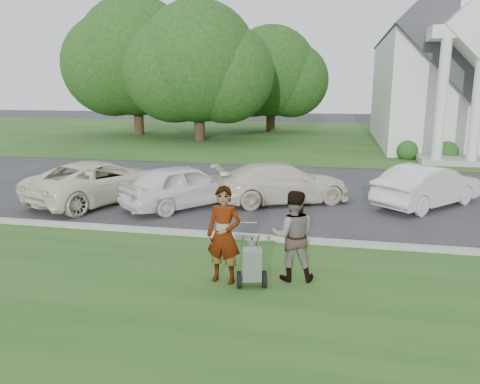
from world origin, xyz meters
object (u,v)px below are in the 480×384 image
(tree_back, at_px, (271,76))
(person_right, at_px, (293,236))
(tree_far, at_px, (136,62))
(tree_left, at_px, (198,68))
(person_left, at_px, (224,236))
(parking_meter_near, at_px, (299,212))
(church, at_px, (455,53))
(car_c, at_px, (282,183))
(striping_cart, at_px, (252,265))
(car_d, at_px, (428,186))
(car_b, at_px, (184,185))
(car_a, at_px, (100,181))

(tree_back, relative_size, person_right, 5.29)
(tree_back, bearing_deg, tree_far, -153.44)
(tree_left, xyz_separation_m, person_left, (7.78, -24.11, -4.15))
(person_left, xyz_separation_m, parking_meter_near, (1.25, 2.42, -0.10))
(church, height_order, car_c, church)
(striping_cart, height_order, car_d, car_d)
(tree_back, xyz_separation_m, car_d, (8.75, -24.86, -4.05))
(church, xyz_separation_m, person_right, (-7.93, -24.83, -5.03))
(church, bearing_deg, car_d, -103.34)
(tree_far, height_order, car_b, tree_far)
(person_left, relative_size, car_a, 0.39)
(person_right, relative_size, car_a, 0.36)
(tree_back, relative_size, car_b, 2.34)
(tree_left, xyz_separation_m, person_right, (9.08, -23.71, -4.20))
(person_left, height_order, parking_meter_near, person_left)
(parking_meter_near, relative_size, car_c, 0.30)
(car_b, bearing_deg, church, -82.12)
(tree_far, distance_m, car_c, 25.21)
(tree_left, bearing_deg, car_d, -52.92)
(tree_back, bearing_deg, person_right, -80.90)
(tree_left, bearing_deg, striping_cart, -70.98)
(person_left, bearing_deg, parking_meter_near, 70.02)
(church, distance_m, striping_cart, 27.36)
(tree_back, xyz_separation_m, person_left, (3.78, -32.11, -3.77))
(church, distance_m, car_b, 23.59)
(person_right, bearing_deg, tree_far, -69.48)
(tree_left, xyz_separation_m, car_c, (8.09, -17.29, -4.45))
(parking_meter_near, height_order, car_d, parking_meter_near)
(tree_back, xyz_separation_m, person_right, (5.08, -31.71, -3.82))
(parking_meter_near, height_order, car_b, car_b)
(tree_back, relative_size, car_c, 2.11)
(church, bearing_deg, tree_far, 175.34)
(person_right, xyz_separation_m, car_c, (-0.99, 6.41, -0.25))
(tree_far, relative_size, car_a, 2.33)
(person_right, bearing_deg, tree_left, -77.98)
(person_left, bearing_deg, tree_left, 115.16)
(car_d, bearing_deg, church, -61.29)
(person_right, relative_size, car_b, 0.44)
(parking_meter_near, height_order, car_a, car_a)
(tree_far, xyz_separation_m, car_b, (11.09, -21.55, -4.99))
(parking_meter_near, bearing_deg, person_right, -88.54)
(car_a, relative_size, car_c, 1.09)
(striping_cart, bearing_deg, parking_meter_near, 60.40)
(church, height_order, parking_meter_near, church)
(tree_back, distance_m, car_d, 26.67)
(tree_back, relative_size, person_left, 5.01)
(person_left, height_order, car_a, person_left)
(person_left, relative_size, car_d, 0.47)
(tree_back, xyz_separation_m, car_c, (4.09, -25.29, -4.07))
(car_b, xyz_separation_m, car_c, (3.00, 1.26, -0.04))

